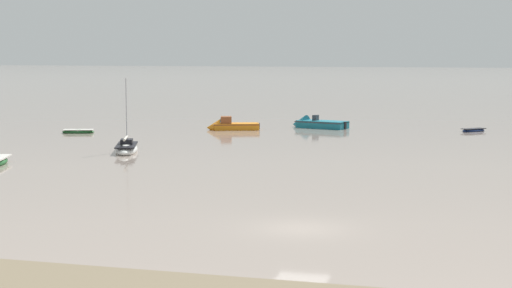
{
  "coord_description": "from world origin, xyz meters",
  "views": [
    {
      "loc": [
        8.32,
        -37.65,
        8.3
      ],
      "look_at": [
        -10.63,
        30.19,
        0.45
      ],
      "focal_mm": 58.52,
      "sensor_mm": 36.0,
      "label": 1
    }
  ],
  "objects_px": {
    "rowboat_moored_0": "(473,130)",
    "sailboat_moored_0": "(127,149)",
    "motorboat_moored_1": "(314,125)",
    "rowboat_moored_2": "(78,132)",
    "motorboat_moored_2": "(228,127)"
  },
  "relations": [
    {
      "from": "rowboat_moored_0",
      "to": "motorboat_moored_1",
      "type": "bearing_deg",
      "value": -43.46
    },
    {
      "from": "rowboat_moored_0",
      "to": "motorboat_moored_2",
      "type": "height_order",
      "value": "motorboat_moored_2"
    },
    {
      "from": "motorboat_moored_2",
      "to": "sailboat_moored_0",
      "type": "height_order",
      "value": "sailboat_moored_0"
    },
    {
      "from": "motorboat_moored_1",
      "to": "sailboat_moored_0",
      "type": "bearing_deg",
      "value": 83.85
    },
    {
      "from": "motorboat_moored_1",
      "to": "sailboat_moored_0",
      "type": "height_order",
      "value": "sailboat_moored_0"
    },
    {
      "from": "rowboat_moored_0",
      "to": "motorboat_moored_1",
      "type": "distance_m",
      "value": 16.83
    },
    {
      "from": "rowboat_moored_2",
      "to": "sailboat_moored_0",
      "type": "xyz_separation_m",
      "value": [
        11.48,
        -13.52,
        0.14
      ]
    },
    {
      "from": "motorboat_moored_1",
      "to": "motorboat_moored_2",
      "type": "distance_m",
      "value": 9.63
    },
    {
      "from": "motorboat_moored_1",
      "to": "sailboat_moored_0",
      "type": "xyz_separation_m",
      "value": [
        -10.52,
        -25.92,
        -0.02
      ]
    },
    {
      "from": "rowboat_moored_0",
      "to": "sailboat_moored_0",
      "type": "height_order",
      "value": "sailboat_moored_0"
    },
    {
      "from": "rowboat_moored_2",
      "to": "sailboat_moored_0",
      "type": "relative_size",
      "value": 0.54
    },
    {
      "from": "motorboat_moored_2",
      "to": "sailboat_moored_0",
      "type": "relative_size",
      "value": 0.92
    },
    {
      "from": "motorboat_moored_1",
      "to": "rowboat_moored_2",
      "type": "bearing_deg",
      "value": 45.34
    },
    {
      "from": "rowboat_moored_2",
      "to": "sailboat_moored_0",
      "type": "distance_m",
      "value": 17.74
    },
    {
      "from": "rowboat_moored_0",
      "to": "motorboat_moored_2",
      "type": "xyz_separation_m",
      "value": [
        -25.12,
        -4.98,
        0.2
      ]
    }
  ]
}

